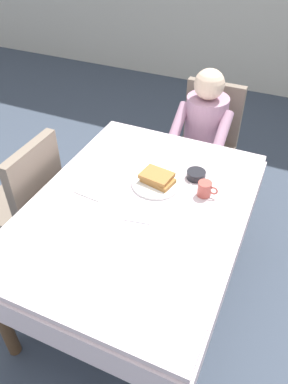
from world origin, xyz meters
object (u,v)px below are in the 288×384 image
object	(u,v)px
cup_coffee	(205,189)
fork_left_of_plate	(125,178)
diner_person	(203,130)
knife_right_of_plate	(187,195)
dining_table_main	(137,217)
chair_diner	(207,136)
breakfast_stack	(157,178)
spoon_near_edge	(138,221)
bowl_butter	(196,175)
chair_left_side	(27,197)
plate_breakfast	(156,183)

from	to	relation	value
cup_coffee	fork_left_of_plate	world-z (taller)	cup_coffee
diner_person	knife_right_of_plate	distance (m)	0.85
dining_table_main	chair_diner	bearing A→B (deg)	86.88
breakfast_stack	cup_coffee	bearing A→B (deg)	2.61
dining_table_main	fork_left_of_plate	distance (m)	0.26
diner_person	spoon_near_edge	bearing A→B (deg)	89.69
breakfast_stack	bowl_butter	size ratio (longest dim) A/B	1.86
dining_table_main	knife_right_of_plate	distance (m)	0.30
spoon_near_edge	chair_left_side	bearing A→B (deg)	162.03
breakfast_stack	spoon_near_edge	xyz separation A→B (m)	(0.03, -0.33, -0.04)
breakfast_stack	plate_breakfast	bearing A→B (deg)	-95.32
diner_person	chair_diner	bearing A→B (deg)	-90.00
bowl_butter	spoon_near_edge	distance (m)	0.49
breakfast_stack	knife_right_of_plate	distance (m)	0.20
chair_left_side	breakfast_stack	distance (m)	0.86
diner_person	dining_table_main	bearing A→B (deg)	86.40
chair_left_side	bowl_butter	size ratio (longest dim) A/B	8.45
cup_coffee	bowl_butter	size ratio (longest dim) A/B	1.03
chair_left_side	cup_coffee	bearing A→B (deg)	-78.02
diner_person	plate_breakfast	xyz separation A→B (m)	(-0.04, -0.81, 0.08)
diner_person	cup_coffee	size ratio (longest dim) A/B	9.91
chair_left_side	breakfast_stack	bearing A→B (deg)	-74.90
fork_left_of_plate	breakfast_stack	bearing A→B (deg)	-79.88
knife_right_of_plate	chair_diner	bearing A→B (deg)	4.00
dining_table_main	spoon_near_edge	world-z (taller)	spoon_near_edge
bowl_butter	knife_right_of_plate	size ratio (longest dim) A/B	0.55
diner_person	fork_left_of_plate	world-z (taller)	diner_person
dining_table_main	chair_left_side	world-z (taller)	chair_left_side
knife_right_of_plate	breakfast_stack	bearing A→B (deg)	76.04
chair_diner	cup_coffee	bearing A→B (deg)	104.18
plate_breakfast	bowl_butter	distance (m)	0.24
chair_left_side	plate_breakfast	world-z (taller)	chair_left_side
cup_coffee	fork_left_of_plate	xyz separation A→B (m)	(-0.47, -0.04, -0.04)
knife_right_of_plate	chair_left_side	bearing A→B (deg)	95.82
breakfast_stack	fork_left_of_plate	size ratio (longest dim) A/B	1.13
chair_left_side	plate_breakfast	bearing A→B (deg)	-75.60
chair_left_side	bowl_butter	world-z (taller)	chair_left_side
breakfast_stack	fork_left_of_plate	xyz separation A→B (m)	(-0.19, -0.03, -0.04)
dining_table_main	plate_breakfast	xyz separation A→B (m)	(0.03, 0.20, 0.10)
plate_breakfast	cup_coffee	distance (m)	0.28
cup_coffee	knife_right_of_plate	size ratio (longest dim) A/B	0.56
breakfast_stack	knife_right_of_plate	xyz separation A→B (m)	(0.19, -0.03, -0.04)
bowl_butter	knife_right_of_plate	distance (m)	0.17
chair_left_side	diner_person	bearing A→B (deg)	-39.45
chair_left_side	bowl_butter	distance (m)	1.07
plate_breakfast	breakfast_stack	distance (m)	0.04
chair_diner	chair_left_side	bearing A→B (deg)	54.50
breakfast_stack	knife_right_of_plate	bearing A→B (deg)	-9.19
dining_table_main	diner_person	xyz separation A→B (m)	(0.06, 1.01, 0.02)
fork_left_of_plate	spoon_near_edge	size ratio (longest dim) A/B	1.20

